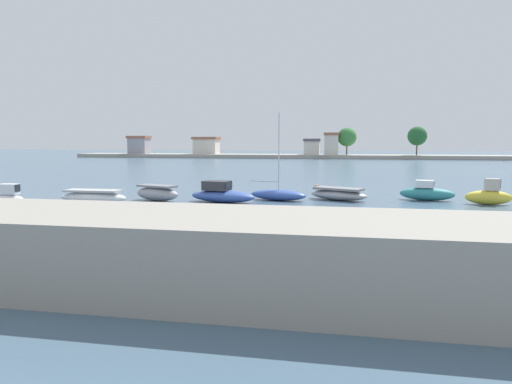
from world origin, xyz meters
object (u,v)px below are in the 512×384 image
object	(u,v)px
moored_boat_0	(3,197)
moored_boat_1	(93,197)
mooring_buoy_0	(113,191)
moored_boat_3	(222,194)
moored_boat_6	(427,193)
mooring_buoy_1	(316,186)
moored_boat_4	(278,195)
mooring_buoy_3	(495,195)
moored_boat_5	(338,194)
moored_boat_2	(157,193)
moored_boat_7	(489,196)

from	to	relation	value
moored_boat_0	moored_boat_1	bearing A→B (deg)	10.07
mooring_buoy_0	moored_boat_3	bearing A→B (deg)	-21.01
moored_boat_6	mooring_buoy_1	world-z (taller)	moored_boat_6
moored_boat_4	moored_boat_6	distance (m)	11.89
moored_boat_3	mooring_buoy_1	world-z (taller)	moored_boat_3
mooring_buoy_3	moored_boat_5	bearing A→B (deg)	-162.54
moored_boat_5	mooring_buoy_1	xyz separation A→B (m)	(-2.31, 9.49, -0.31)
moored_boat_0	moored_boat_6	xyz separation A→B (m)	(31.57, 8.39, 0.07)
moored_boat_5	moored_boat_1	bearing A→B (deg)	-139.43
moored_boat_2	mooring_buoy_0	xyz separation A→B (m)	(-6.27, 4.51, -0.42)
moored_boat_7	moored_boat_4	bearing A→B (deg)	-174.88
moored_boat_4	moored_boat_2	bearing A→B (deg)	-154.07
moored_boat_0	moored_boat_4	size ratio (longest dim) A/B	0.50
moored_boat_3	moored_boat_7	bearing A→B (deg)	16.94
moored_boat_4	mooring_buoy_1	bearing A→B (deg)	90.67
moored_boat_4	moored_boat_5	size ratio (longest dim) A/B	1.35
mooring_buoy_3	moored_boat_3	bearing A→B (deg)	-161.89
moored_boat_1	mooring_buoy_3	xyz separation A→B (m)	(31.34, 9.59, -0.29)
mooring_buoy_0	moored_boat_5	bearing A→B (deg)	-3.82
moored_boat_0	moored_boat_3	size ratio (longest dim) A/B	0.63
moored_boat_2	mooring_buoy_0	bearing A→B (deg)	163.13
moored_boat_2	mooring_buoy_0	world-z (taller)	moored_boat_2
moored_boat_2	moored_boat_5	size ratio (longest dim) A/B	0.84
moored_boat_2	moored_boat_7	size ratio (longest dim) A/B	1.29
mooring_buoy_0	mooring_buoy_3	xyz separation A→B (m)	(33.44, 2.72, 0.03)
moored_boat_4	mooring_buoy_0	world-z (taller)	moored_boat_4
moored_boat_2	mooring_buoy_1	distance (m)	17.34
moored_boat_5	moored_boat_6	xyz separation A→B (m)	(6.95, 1.04, 0.13)
moored_boat_4	mooring_buoy_3	world-z (taller)	moored_boat_4
moored_boat_1	moored_boat_7	size ratio (longest dim) A/B	1.60
moored_boat_0	moored_boat_3	bearing A→B (deg)	8.94
moored_boat_0	mooring_buoy_3	xyz separation A→B (m)	(37.61, 11.43, -0.33)
moored_boat_4	moored_boat_3	bearing A→B (deg)	-140.83
moored_boat_5	moored_boat_3	bearing A→B (deg)	-137.07
moored_boat_3	moored_boat_4	xyz separation A→B (m)	(4.14, 1.98, -0.15)
moored_boat_1	mooring_buoy_0	size ratio (longest dim) A/B	15.16
moored_boat_5	mooring_buoy_1	world-z (taller)	moored_boat_5
moored_boat_6	moored_boat_7	size ratio (longest dim) A/B	1.30
mooring_buoy_0	moored_boat_0	bearing A→B (deg)	-115.63
moored_boat_0	moored_boat_2	bearing A→B (deg)	15.62
mooring_buoy_3	moored_boat_6	bearing A→B (deg)	-153.28
moored_boat_6	moored_boat_1	bearing A→B (deg)	-154.28
moored_boat_2	mooring_buoy_3	xyz separation A→B (m)	(27.16, 7.23, -0.39)
moored_boat_5	mooring_buoy_3	size ratio (longest dim) A/B	12.49
moored_boat_7	moored_boat_3	bearing A→B (deg)	-169.59
mooring_buoy_0	mooring_buoy_3	distance (m)	33.55
moored_boat_3	moored_boat_5	xyz separation A→B (m)	(8.89, 3.07, -0.14)
moored_boat_1	moored_boat_3	bearing A→B (deg)	14.69
moored_boat_4	moored_boat_5	world-z (taller)	moored_boat_4
moored_boat_0	moored_boat_6	world-z (taller)	moored_boat_6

